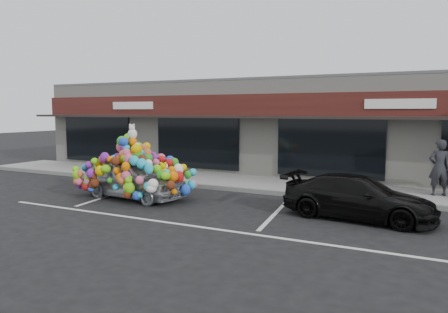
% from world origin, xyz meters
% --- Properties ---
extents(ground, '(90.00, 90.00, 0.00)m').
position_xyz_m(ground, '(0.00, 0.00, 0.00)').
color(ground, black).
rests_on(ground, ground).
extents(shop_building, '(24.00, 7.20, 4.31)m').
position_xyz_m(shop_building, '(0.00, 8.44, 2.16)').
color(shop_building, beige).
rests_on(shop_building, ground).
extents(sidewalk, '(26.00, 3.00, 0.15)m').
position_xyz_m(sidewalk, '(0.00, 4.00, 0.07)').
color(sidewalk, gray).
rests_on(sidewalk, ground).
extents(kerb, '(26.00, 0.18, 0.16)m').
position_xyz_m(kerb, '(0.00, 2.50, 0.07)').
color(kerb, slate).
rests_on(kerb, ground).
extents(parking_stripe_left, '(0.73, 4.37, 0.01)m').
position_xyz_m(parking_stripe_left, '(-3.20, 0.20, 0.00)').
color(parking_stripe_left, silver).
rests_on(parking_stripe_left, ground).
extents(parking_stripe_mid, '(0.73, 4.37, 0.01)m').
position_xyz_m(parking_stripe_mid, '(2.80, 0.20, 0.00)').
color(parking_stripe_mid, silver).
rests_on(parking_stripe_mid, ground).
extents(lane_line, '(14.00, 0.12, 0.01)m').
position_xyz_m(lane_line, '(2.00, -2.30, 0.00)').
color(lane_line, silver).
rests_on(lane_line, ground).
extents(toy_car, '(2.76, 4.20, 2.35)m').
position_xyz_m(toy_car, '(-2.12, -0.14, 0.80)').
color(toy_car, '#B1B7BD').
rests_on(toy_car, ground).
extents(black_sedan, '(2.08, 4.19, 1.17)m').
position_xyz_m(black_sedan, '(5.02, 0.39, 0.59)').
color(black_sedan, black).
rests_on(black_sedan, ground).
extents(pedestrian_a, '(0.78, 0.63, 1.83)m').
position_xyz_m(pedestrian_a, '(6.90, 4.13, 1.07)').
color(pedestrian_a, black).
rests_on(pedestrian_a, sidewalk).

